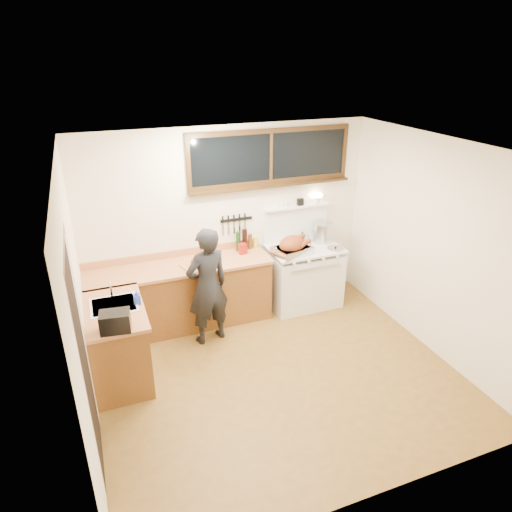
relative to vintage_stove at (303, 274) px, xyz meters
name	(u,v)px	position (x,y,z in m)	size (l,w,h in m)	color
ground_plane	(278,375)	(-1.00, -1.41, -0.48)	(4.00, 3.50, 0.02)	brown
room_shell	(281,244)	(-1.00, -1.41, 1.18)	(4.10, 3.60, 2.65)	white
counter_back	(181,295)	(-1.80, 0.04, -0.01)	(2.44, 0.64, 1.00)	brown
counter_left	(118,343)	(-2.70, -0.79, -0.01)	(0.64, 1.09, 0.90)	brown
sink_unit	(114,309)	(-2.68, -0.71, 0.38)	(0.50, 0.45, 0.37)	white
vintage_stove	(303,274)	(0.00, 0.00, 0.00)	(1.02, 0.74, 1.58)	white
back_window	(271,163)	(-0.40, 0.31, 1.60)	(2.32, 0.13, 0.77)	black
left_doorway	(86,365)	(-2.99, -1.96, 0.62)	(0.02, 1.04, 2.17)	black
knife_strip	(235,220)	(-0.92, 0.32, 0.84)	(0.46, 0.03, 0.28)	black
man	(208,287)	(-1.55, -0.43, 0.31)	(0.64, 0.49, 1.55)	black
soap_bottle	(137,297)	(-2.43, -0.77, 0.52)	(0.08, 0.08, 0.17)	blue
toaster	(115,322)	(-2.70, -1.22, 0.53)	(0.32, 0.24, 0.20)	black
cutting_board	(200,262)	(-1.54, -0.08, 0.49)	(0.50, 0.43, 0.14)	#BF7A4B
roast_turkey	(292,247)	(-0.26, -0.15, 0.54)	(0.56, 0.47, 0.26)	silver
stockpot	(323,232)	(0.34, 0.10, 0.57)	(0.34, 0.34, 0.28)	silver
saucepan	(304,239)	(0.06, 0.14, 0.49)	(0.20, 0.29, 0.12)	silver
pot_lid	(335,248)	(0.38, -0.23, 0.45)	(0.24, 0.24, 0.04)	silver
coffee_tin	(243,249)	(-0.89, 0.10, 0.51)	(0.11, 0.09, 0.15)	maroon
pitcher	(206,250)	(-1.38, 0.23, 0.51)	(0.10, 0.10, 0.15)	white
bottle_cluster	(246,241)	(-0.81, 0.22, 0.56)	(0.32, 0.07, 0.30)	black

